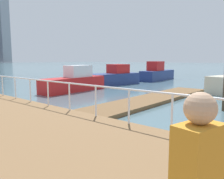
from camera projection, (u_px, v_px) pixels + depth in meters
The scene contains 7 objects.
ground_plane at pixel (33, 93), 16.31m from camera, with size 300.00×300.00×0.00m, color slate.
floating_dock at pixel (150, 100), 12.88m from camera, with size 11.75×2.00×0.18m, color brown.
boardwalk_railing at pixel (111, 95), 7.34m from camera, with size 0.06×29.44×1.08m.
moored_boat_0 at pixel (75, 82), 17.00m from camera, with size 5.44×1.70×1.89m.
moored_boat_1 at pixel (157, 73), 25.88m from camera, with size 5.64×1.90×2.12m.
moored_boat_2 at pixel (114, 77), 21.29m from camera, with size 5.41×2.66×1.89m.
skyline_tower_7 at pixel (2, 12), 163.76m from camera, with size 6.73×7.52×71.86m, color #8C939E.
Camera 1 is at (-8.66, 5.28, 2.34)m, focal length 36.91 mm.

